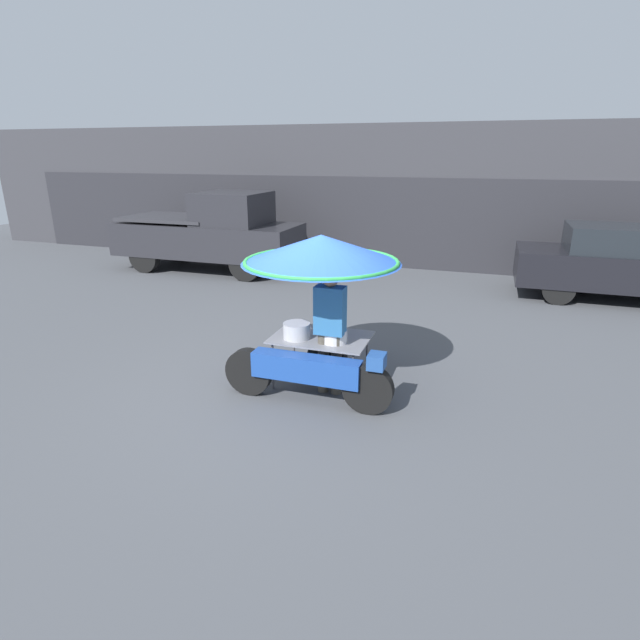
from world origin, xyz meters
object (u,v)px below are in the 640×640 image
(vendor_motorcycle_cart, at_px, (320,270))
(parked_car, at_px, (629,264))
(vendor_person, at_px, (330,325))
(pickup_truck, at_px, (212,233))

(vendor_motorcycle_cart, height_order, parked_car, vendor_motorcycle_cart)
(vendor_person, xyz_separation_m, parked_car, (4.65, 6.09, -0.13))
(vendor_motorcycle_cart, relative_size, parked_car, 0.49)
(vendor_motorcycle_cart, xyz_separation_m, pickup_truck, (-4.93, 5.72, -0.61))
(vendor_person, relative_size, pickup_truck, 0.34)
(parked_car, height_order, pickup_truck, pickup_truck)
(parked_car, xyz_separation_m, pickup_truck, (-9.77, -0.21, 0.19))
(vendor_person, bearing_deg, vendor_motorcycle_cart, 140.86)
(parked_car, bearing_deg, vendor_person, -127.37)
(vendor_motorcycle_cart, xyz_separation_m, parked_car, (4.84, 5.93, -0.80))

